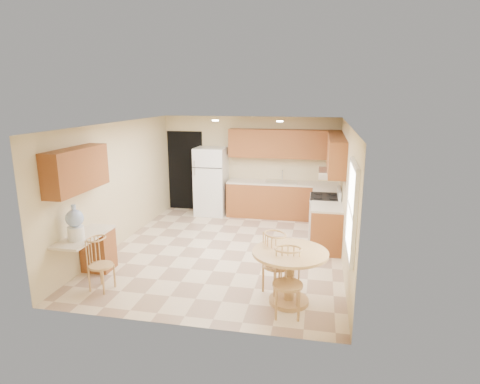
% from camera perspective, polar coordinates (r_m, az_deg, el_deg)
% --- Properties ---
extents(floor, '(5.50, 5.50, 0.00)m').
position_cam_1_polar(floor, '(8.12, -2.00, -8.24)').
color(floor, beige).
rests_on(floor, ground).
extents(ceiling, '(4.50, 5.50, 0.02)m').
position_cam_1_polar(ceiling, '(7.55, -2.16, 9.65)').
color(ceiling, white).
rests_on(ceiling, wall_back).
extents(wall_back, '(4.50, 0.02, 2.50)m').
position_cam_1_polar(wall_back, '(10.38, 1.43, 3.79)').
color(wall_back, beige).
rests_on(wall_back, floor).
extents(wall_front, '(4.50, 0.02, 2.50)m').
position_cam_1_polar(wall_front, '(5.21, -9.12, -6.43)').
color(wall_front, beige).
rests_on(wall_front, floor).
extents(wall_left, '(0.02, 5.50, 2.50)m').
position_cam_1_polar(wall_left, '(8.54, -16.94, 1.04)').
color(wall_left, beige).
rests_on(wall_left, floor).
extents(wall_right, '(0.02, 5.50, 2.50)m').
position_cam_1_polar(wall_right, '(7.55, 14.77, -0.40)').
color(wall_right, beige).
rests_on(wall_right, floor).
extents(doorway, '(0.90, 0.02, 2.10)m').
position_cam_1_polar(doorway, '(10.84, -7.75, 3.02)').
color(doorway, black).
rests_on(doorway, floor).
extents(base_cab_back, '(2.75, 0.60, 0.87)m').
position_cam_1_polar(base_cab_back, '(10.15, 5.98, -1.21)').
color(base_cab_back, '#985326').
rests_on(base_cab_back, floor).
extents(counter_back, '(2.75, 0.63, 0.04)m').
position_cam_1_polar(counter_back, '(10.05, 6.05, 1.30)').
color(counter_back, beige).
rests_on(counter_back, base_cab_back).
extents(base_cab_right_a, '(0.60, 0.59, 0.87)m').
position_cam_1_polar(base_cab_right_a, '(9.54, 12.08, -2.42)').
color(base_cab_right_a, '#985326').
rests_on(base_cab_right_a, floor).
extents(counter_right_a, '(0.63, 0.59, 0.04)m').
position_cam_1_polar(counter_right_a, '(9.43, 12.22, 0.24)').
color(counter_right_a, beige).
rests_on(counter_right_a, base_cab_right_a).
extents(base_cab_right_b, '(0.60, 0.80, 0.87)m').
position_cam_1_polar(base_cab_right_b, '(8.15, 12.16, -5.20)').
color(base_cab_right_b, '#985326').
rests_on(base_cab_right_b, floor).
extents(counter_right_b, '(0.63, 0.80, 0.04)m').
position_cam_1_polar(counter_right_b, '(8.02, 12.32, -2.12)').
color(counter_right_b, beige).
rests_on(counter_right_b, base_cab_right_b).
extents(upper_cab_back, '(2.75, 0.33, 0.70)m').
position_cam_1_polar(upper_cab_back, '(10.02, 6.26, 6.83)').
color(upper_cab_back, '#985326').
rests_on(upper_cab_back, wall_back).
extents(upper_cab_right, '(0.33, 2.42, 0.70)m').
position_cam_1_polar(upper_cab_right, '(8.62, 13.48, 5.44)').
color(upper_cab_right, '#985326').
rests_on(upper_cab_right, wall_right).
extents(upper_cab_left, '(0.33, 1.40, 0.70)m').
position_cam_1_polar(upper_cab_left, '(6.99, -22.20, 2.96)').
color(upper_cab_left, '#985326').
rests_on(upper_cab_left, wall_left).
extents(sink, '(0.78, 0.44, 0.01)m').
position_cam_1_polar(sink, '(10.04, 5.91, 1.43)').
color(sink, silver).
rests_on(sink, counter_back).
extents(range_hood, '(0.50, 0.76, 0.14)m').
position_cam_1_polar(range_hood, '(8.66, 12.77, 2.63)').
color(range_hood, silver).
rests_on(range_hood, upper_cab_right).
extents(desk_pedestal, '(0.48, 0.42, 0.72)m').
position_cam_1_polar(desk_pedestal, '(7.57, -19.49, -7.79)').
color(desk_pedestal, '#985326').
rests_on(desk_pedestal, floor).
extents(desk_top, '(0.50, 1.20, 0.04)m').
position_cam_1_polar(desk_top, '(7.14, -21.28, -5.91)').
color(desk_top, beige).
rests_on(desk_top, desk_pedestal).
extents(window, '(0.06, 1.12, 1.30)m').
position_cam_1_polar(window, '(5.70, 15.68, -2.37)').
color(window, white).
rests_on(window, wall_right).
extents(can_light_a, '(0.14, 0.14, 0.02)m').
position_cam_1_polar(can_light_a, '(8.84, -3.53, 10.12)').
color(can_light_a, white).
rests_on(can_light_a, ceiling).
extents(can_light_b, '(0.14, 0.14, 0.02)m').
position_cam_1_polar(can_light_b, '(8.59, 5.68, 9.98)').
color(can_light_b, white).
rests_on(can_light_b, ceiling).
extents(refrigerator, '(0.76, 0.74, 1.73)m').
position_cam_1_polar(refrigerator, '(10.32, -4.12, 1.54)').
color(refrigerator, white).
rests_on(refrigerator, floor).
extents(stove, '(0.65, 0.76, 1.09)m').
position_cam_1_polar(stove, '(8.88, 11.96, -3.38)').
color(stove, white).
rests_on(stove, floor).
extents(dining_table, '(1.11, 1.11, 0.82)m').
position_cam_1_polar(dining_table, '(6.03, 7.08, -10.85)').
color(dining_table, tan).
rests_on(dining_table, floor).
extents(chair_table_a, '(0.44, 0.54, 0.99)m').
position_cam_1_polar(chair_table_a, '(6.16, 5.26, -9.57)').
color(chair_table_a, tan).
rests_on(chair_table_a, floor).
extents(chair_table_b, '(0.43, 0.43, 0.97)m').
position_cam_1_polar(chair_table_b, '(5.60, 6.73, -12.19)').
color(chair_table_b, tan).
rests_on(chair_table_b, floor).
extents(chair_desk, '(0.38, 0.49, 0.85)m').
position_cam_1_polar(chair_desk, '(6.68, -19.59, -9.22)').
color(chair_desk, tan).
rests_on(chair_desk, floor).
extents(water_crock, '(0.28, 0.28, 0.58)m').
position_cam_1_polar(water_crock, '(6.89, -22.40, -4.24)').
color(water_crock, white).
rests_on(water_crock, desk_top).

